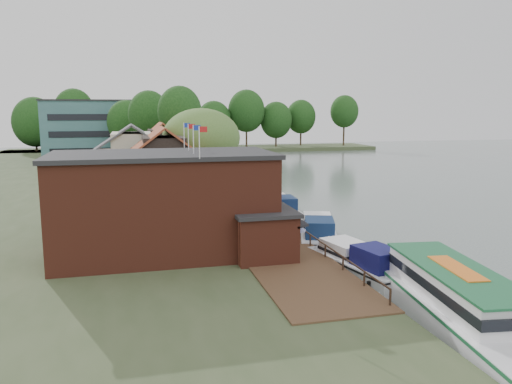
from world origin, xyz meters
TOP-DOWN VIEW (x-y plane):
  - ground at (0.00, 0.00)m, footprint 260.00×260.00m
  - land_bank at (-30.00, 35.00)m, footprint 50.00×140.00m
  - quay_deck at (-8.00, 10.00)m, footprint 6.00×50.00m
  - quay_rail at (-5.30, 10.50)m, footprint 0.20×49.00m
  - pub at (-14.00, -1.00)m, footprint 20.00×11.00m
  - hotel_block at (-22.00, 70.00)m, footprint 25.40×12.40m
  - cottage_a at (-15.00, 14.00)m, footprint 8.60×7.60m
  - cottage_b at (-18.00, 24.00)m, footprint 9.60×8.60m
  - cottage_c at (-14.00, 33.00)m, footprint 7.60×7.60m
  - willow at (-10.50, 19.00)m, footprint 8.60×8.60m
  - umbrella_0 at (-7.46, -4.20)m, footprint 1.98×1.98m
  - umbrella_1 at (-7.24, -0.22)m, footprint 2.45×2.45m
  - umbrella_2 at (-6.79, 1.43)m, footprint 2.18×2.18m
  - umbrella_3 at (-7.81, 4.88)m, footprint 2.43×2.43m
  - umbrella_4 at (-7.16, 7.91)m, footprint 2.30×2.30m
  - cruiser_0 at (-3.37, -6.27)m, footprint 5.26×10.45m
  - cruiser_1 at (-2.99, 2.37)m, footprint 6.38×10.77m
  - cruiser_2 at (-3.02, 13.62)m, footprint 3.82×10.17m
  - cruiser_3 at (-3.27, 23.86)m, footprint 3.02×9.01m
  - cruiser_4 at (-3.65, 32.89)m, footprint 3.49×9.83m
  - tour_boat at (-2.08, -15.46)m, footprint 5.89×14.87m
  - swan at (-4.50, -11.33)m, footprint 0.44×0.44m
  - bank_tree_0 at (-10.75, 40.47)m, footprint 6.63×6.63m
  - bank_tree_1 at (-14.94, 50.43)m, footprint 6.94×6.94m
  - bank_tree_2 at (-18.73, 59.82)m, footprint 7.05×7.05m
  - bank_tree_3 at (-14.07, 77.97)m, footprint 6.01×6.01m
  - bank_tree_4 at (-13.36, 86.26)m, footprint 7.10×7.10m
  - bank_tree_5 at (-13.55, 92.22)m, footprint 7.62×7.62m

SIDE VIEW (x-z plane):
  - ground at x=0.00m, z-range 0.00..0.00m
  - swan at x=-4.50m, z-range 0.00..0.44m
  - land_bank at x=-30.00m, z-range 0.00..1.00m
  - quay_deck at x=-8.00m, z-range 1.00..1.10m
  - cruiser_3 at x=-3.27m, z-range 0.00..2.14m
  - cruiser_4 at x=-3.65m, z-range 0.00..2.35m
  - cruiser_0 at x=-3.37m, z-range 0.00..2.43m
  - cruiser_2 at x=-3.02m, z-range 0.00..2.43m
  - cruiser_1 at x=-2.99m, z-range 0.00..2.50m
  - quay_rail at x=-5.30m, z-range 1.00..2.00m
  - tour_boat at x=-2.08m, z-range 0.00..3.16m
  - umbrella_0 at x=-7.46m, z-range 1.10..3.48m
  - umbrella_1 at x=-7.24m, z-range 1.10..3.48m
  - umbrella_2 at x=-6.79m, z-range 1.10..3.48m
  - umbrella_3 at x=-7.81m, z-range 1.10..3.48m
  - umbrella_4 at x=-7.16m, z-range 1.10..3.48m
  - pub at x=-14.00m, z-range 1.00..8.30m
  - cottage_a at x=-15.00m, z-range 1.00..9.50m
  - cottage_b at x=-18.00m, z-range 1.00..9.50m
  - cottage_c at x=-14.00m, z-range 1.00..9.50m
  - willow at x=-10.50m, z-range 1.00..11.43m
  - bank_tree_4 at x=-13.36m, z-range 1.00..12.13m
  - bank_tree_2 at x=-18.73m, z-range 1.00..13.11m
  - bank_tree_3 at x=-14.07m, z-range 1.00..13.22m
  - hotel_block at x=-22.00m, z-range 1.00..13.30m
  - bank_tree_1 at x=-14.94m, z-range 1.00..14.52m
  - bank_tree_0 at x=-10.75m, z-range 1.00..14.87m
  - bank_tree_5 at x=-13.55m, z-range 1.00..15.29m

